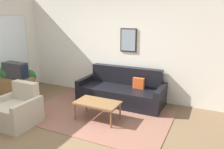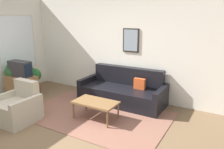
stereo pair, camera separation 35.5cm
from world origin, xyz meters
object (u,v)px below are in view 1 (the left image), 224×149
(tv, at_px, (15,70))
(potted_plant_tall, at_px, (12,74))
(coffee_table, at_px, (97,104))
(couch, at_px, (122,91))
(armchair, at_px, (17,111))

(tv, height_order, potted_plant_tall, tv)
(potted_plant_tall, bearing_deg, coffee_table, -4.62)
(coffee_table, bearing_deg, couch, 86.50)
(couch, bearing_deg, armchair, -125.78)
(couch, distance_m, armchair, 2.47)
(potted_plant_tall, bearing_deg, couch, 18.05)
(tv, relative_size, potted_plant_tall, 0.64)
(coffee_table, relative_size, armchair, 1.12)
(couch, distance_m, tv, 2.76)
(tv, bearing_deg, armchair, -41.92)
(tv, distance_m, armchair, 1.51)
(potted_plant_tall, bearing_deg, armchair, -38.78)
(armchair, bearing_deg, potted_plant_tall, 129.98)
(coffee_table, relative_size, potted_plant_tall, 0.92)
(couch, xyz_separation_m, potted_plant_tall, (-2.80, -0.91, 0.36))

